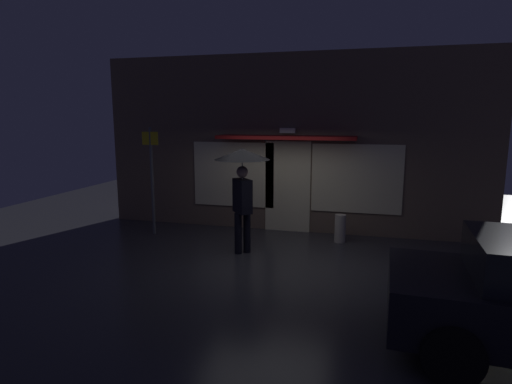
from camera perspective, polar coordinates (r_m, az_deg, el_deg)
ground_plane at (r=8.39m, az=1.45°, el=-9.06°), size 18.00×18.00×0.00m
building_facade at (r=10.24m, az=4.56°, el=6.41°), size 9.40×1.00×4.25m
person_with_umbrella at (r=8.38m, az=-1.88°, el=2.91°), size 1.11×1.11×2.14m
street_sign_post at (r=10.15m, az=-13.93°, el=2.29°), size 0.40×0.07×2.53m
sidewalk_bollard at (r=9.58m, az=11.34°, el=-4.87°), size 0.24×0.24×0.63m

